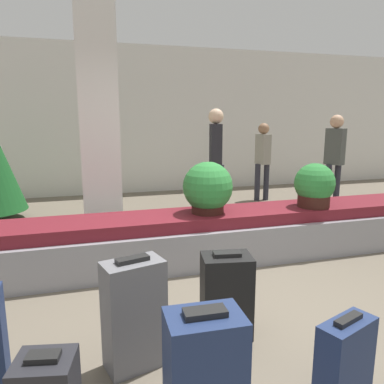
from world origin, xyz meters
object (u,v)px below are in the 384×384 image
Objects in this scene: potted_plant_1 at (314,186)px; suitcase_1 at (345,361)px; suitcase_2 at (204,384)px; traveler_2 at (263,155)px; suitcase_6 at (134,314)px; traveler_1 at (335,153)px; pillar at (99,122)px; suitcase_3 at (226,295)px; traveler_0 at (216,151)px; potted_plant_0 at (208,189)px.

suitcase_1 is at bearing -119.79° from potted_plant_1.
suitcase_2 is 0.49× the size of traveler_2.
suitcase_1 is at bearing -45.50° from suitcase_6.
suitcase_6 is at bearing -75.17° from traveler_1.
suitcase_3 is at bearing -73.54° from pillar.
traveler_1 is (2.99, 4.16, 0.77)m from suitcase_1.
traveler_0 is (1.94, 0.89, -0.50)m from pillar.
traveler_1 is (2.23, -0.19, -0.07)m from traveler_0.
suitcase_2 is (0.28, -3.54, -1.23)m from pillar.
traveler_0 is at bearing 67.71° from potted_plant_0.
potted_plant_1 is at bearing -20.23° from traveler_2.
suitcase_1 is at bearing -71.11° from pillar.
suitcase_3 is 0.86× the size of suitcase_6.
traveler_0 reaches higher than traveler_1.
potted_plant_1 is (1.71, 1.42, 0.51)m from suitcase_3.
traveler_2 is (3.21, 4.51, 0.54)m from suitcase_6.
potted_plant_1 is at bearing -3.64° from potted_plant_0.
potted_plant_1 is 0.35× the size of traveler_2.
suitcase_2 is at bearing -107.77° from suitcase_3.
pillar is at bearing 75.73° from suitcase_6.
suitcase_3 is at bearing -1.27° from suitcase_6.
traveler_0 is at bearing -120.14° from traveler_1.
traveler_0 is at bearing 72.15° from suitcase_2.
potted_plant_1 is (2.44, 1.60, 0.46)m from suitcase_6.
traveler_1 reaches higher than potted_plant_1.
potted_plant_1 reaches higher than suitcase_1.
traveler_1 is (4.18, 0.70, -0.57)m from pillar.
potted_plant_1 is (1.30, 2.27, 0.58)m from suitcase_1.
suitcase_6 is 5.56m from traveler_2.
suitcase_2 is 1.30× the size of potted_plant_0.
potted_plant_0 reaches higher than suitcase_3.
suitcase_3 is at bearing -71.16° from traveler_1.
traveler_2 reaches higher than potted_plant_0.
traveler_1 is at bearing 9.55° from pillar.
suitcase_1 is 0.31× the size of traveler_1.
potted_plant_0 is 0.33× the size of traveler_0.
potted_plant_0 is at bearing 42.08° from suitcase_6.
suitcase_3 is at bearing 65.24° from suitcase_2.
suitcase_3 is 3.77m from traveler_0.
traveler_2 is (-0.92, 1.02, -0.11)m from traveler_1.
pillar is at bearing -105.79° from traveler_1.
traveler_0 is (1.17, 3.50, 0.78)m from suitcase_3.
suitcase_3 is 4.80m from traveler_1.
pillar is 4.27m from traveler_1.
suitcase_1 is at bearing 2.12° from traveler_0.
suitcase_2 is at bearing -85.43° from pillar.
potted_plant_0 is (-0.05, 2.36, 0.61)m from suitcase_1.
traveler_2 is (2.07, 5.17, 0.66)m from suitcase_1.
potted_plant_1 is 2.16m from traveler_0.
traveler_1 is at bearing 36.83° from traveler_2.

